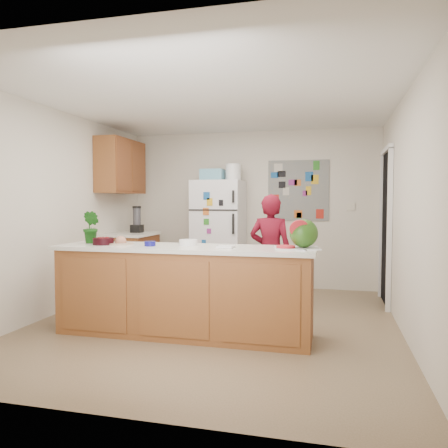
% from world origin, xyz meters
% --- Properties ---
extents(floor, '(4.00, 4.50, 0.02)m').
position_xyz_m(floor, '(0.00, 0.00, -0.01)').
color(floor, brown).
rests_on(floor, ground).
extents(wall_back, '(4.00, 0.02, 2.50)m').
position_xyz_m(wall_back, '(0.00, 2.26, 1.25)').
color(wall_back, beige).
rests_on(wall_back, ground).
extents(wall_left, '(0.02, 4.50, 2.50)m').
position_xyz_m(wall_left, '(-2.01, 0.00, 1.25)').
color(wall_left, beige).
rests_on(wall_left, ground).
extents(wall_right, '(0.02, 4.50, 2.50)m').
position_xyz_m(wall_right, '(2.01, 0.00, 1.25)').
color(wall_right, beige).
rests_on(wall_right, ground).
extents(ceiling, '(4.00, 4.50, 0.02)m').
position_xyz_m(ceiling, '(0.00, 0.00, 2.51)').
color(ceiling, white).
rests_on(ceiling, wall_back).
extents(doorway, '(0.03, 0.85, 2.04)m').
position_xyz_m(doorway, '(1.99, 1.45, 1.02)').
color(doorway, black).
rests_on(doorway, ground).
extents(peninsula_base, '(2.60, 0.62, 0.88)m').
position_xyz_m(peninsula_base, '(-0.20, -0.50, 0.44)').
color(peninsula_base, brown).
rests_on(peninsula_base, floor).
extents(peninsula_top, '(2.68, 0.70, 0.04)m').
position_xyz_m(peninsula_top, '(-0.20, -0.50, 0.90)').
color(peninsula_top, silver).
rests_on(peninsula_top, peninsula_base).
extents(side_counter_base, '(0.60, 0.80, 0.86)m').
position_xyz_m(side_counter_base, '(-1.69, 1.35, 0.43)').
color(side_counter_base, brown).
rests_on(side_counter_base, floor).
extents(side_counter_top, '(0.64, 0.84, 0.04)m').
position_xyz_m(side_counter_top, '(-1.69, 1.35, 0.88)').
color(side_counter_top, silver).
rests_on(side_counter_top, side_counter_base).
extents(upper_cabinets, '(0.35, 1.00, 0.80)m').
position_xyz_m(upper_cabinets, '(-1.82, 1.30, 1.90)').
color(upper_cabinets, brown).
rests_on(upper_cabinets, wall_left).
extents(refrigerator, '(0.75, 0.70, 1.70)m').
position_xyz_m(refrigerator, '(-0.45, 1.88, 0.85)').
color(refrigerator, silver).
rests_on(refrigerator, floor).
extents(fridge_top_bin, '(0.35, 0.28, 0.18)m').
position_xyz_m(fridge_top_bin, '(-0.55, 1.88, 1.79)').
color(fridge_top_bin, '#5999B2').
rests_on(fridge_top_bin, refrigerator).
extents(photo_collage, '(0.95, 0.01, 0.95)m').
position_xyz_m(photo_collage, '(0.75, 2.24, 1.55)').
color(photo_collage, slate).
rests_on(photo_collage, wall_back).
extents(person, '(0.57, 0.41, 1.47)m').
position_xyz_m(person, '(0.54, 0.65, 0.73)').
color(person, '#5F0B19').
rests_on(person, floor).
extents(blender_appliance, '(0.12, 0.12, 0.38)m').
position_xyz_m(blender_appliance, '(-1.64, 1.45, 1.09)').
color(blender_appliance, black).
rests_on(blender_appliance, side_counter_top).
extents(cutting_board, '(0.47, 0.39, 0.01)m').
position_xyz_m(cutting_board, '(0.95, -0.46, 0.93)').
color(cutting_board, white).
rests_on(cutting_board, peninsula_top).
extents(watermelon, '(0.28, 0.28, 0.28)m').
position_xyz_m(watermelon, '(1.01, -0.44, 1.07)').
color(watermelon, '#2F5017').
rests_on(watermelon, cutting_board).
extents(watermelon_slice, '(0.18, 0.18, 0.02)m').
position_xyz_m(watermelon_slice, '(0.84, -0.51, 0.94)').
color(watermelon_slice, red).
rests_on(watermelon_slice, cutting_board).
extents(cherry_bowl, '(0.24, 0.24, 0.07)m').
position_xyz_m(cherry_bowl, '(-1.08, -0.55, 0.96)').
color(cherry_bowl, black).
rests_on(cherry_bowl, peninsula_top).
extents(white_bowl, '(0.22, 0.22, 0.06)m').
position_xyz_m(white_bowl, '(-0.18, -0.41, 0.95)').
color(white_bowl, white).
rests_on(white_bowl, peninsula_top).
extents(cobalt_bowl, '(0.12, 0.12, 0.05)m').
position_xyz_m(cobalt_bowl, '(-0.54, -0.57, 0.95)').
color(cobalt_bowl, navy).
rests_on(cobalt_bowl, peninsula_top).
extents(plate, '(0.33, 0.33, 0.02)m').
position_xyz_m(plate, '(-0.92, -0.48, 0.93)').
color(plate, beige).
rests_on(plate, peninsula_top).
extents(paper_towel, '(0.17, 0.15, 0.02)m').
position_xyz_m(paper_towel, '(0.25, -0.54, 0.93)').
color(paper_towel, white).
rests_on(paper_towel, peninsula_top).
extents(keys, '(0.10, 0.06, 0.01)m').
position_xyz_m(keys, '(1.00, -0.61, 0.93)').
color(keys, gray).
rests_on(keys, peninsula_top).
extents(potted_plant, '(0.24, 0.22, 0.36)m').
position_xyz_m(potted_plant, '(-1.28, -0.45, 1.10)').
color(potted_plant, '#0C3B10').
rests_on(potted_plant, peninsula_top).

